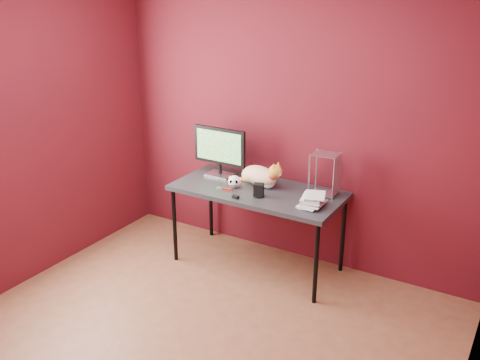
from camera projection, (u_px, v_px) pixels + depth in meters
The scene contains 11 objects.
room at pixel (172, 158), 3.25m from camera, with size 3.52×3.52×2.61m.
desk at pixel (258, 194), 4.69m from camera, with size 1.50×0.70×0.75m.
monitor at pixel (220, 149), 4.90m from camera, with size 0.53×0.17×0.46m.
cat at pixel (260, 176), 4.73m from camera, with size 0.55×0.29×0.26m.
skull_mug at pixel (234, 182), 4.68m from camera, with size 0.11×0.12×0.11m.
speaker at pixel (259, 191), 4.49m from camera, with size 0.10×0.10×0.11m.
book_stack at pixel (306, 140), 4.17m from camera, with size 0.22×0.26×1.09m.
wire_rack at pixel (325, 174), 4.50m from camera, with size 0.22×0.19×0.37m.
pocket_knife at pixel (227, 189), 4.64m from camera, with size 0.09×0.02×0.02m, color #A01C0C.
black_gadget at pixel (236, 197), 4.47m from camera, with size 0.06×0.03×0.03m, color black.
washer at pixel (219, 188), 4.69m from camera, with size 0.05×0.05×0.00m, color #AFAFB4.
Camera 1 is at (1.93, -2.45, 2.46)m, focal length 40.00 mm.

